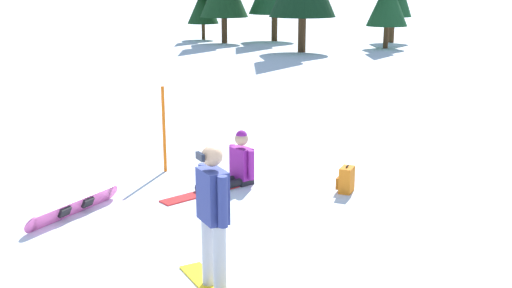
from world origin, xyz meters
name	(u,v)px	position (x,y,z in m)	size (l,w,h in m)	color
ground_plane	(214,267)	(0.00, 0.00, 0.00)	(800.00, 800.00, 0.00)	white
snowboarder_foreground	(213,216)	(0.26, -0.56, 0.93)	(1.33, 1.19, 1.75)	yellow
snowboarder_midground	(234,167)	(-1.07, 3.07, 0.34)	(1.17, 1.72, 0.97)	black
loose_snowboard_far_spare	(75,207)	(-2.74, 0.83, 0.14)	(0.43, 1.88, 0.27)	pink
backpack_orange	(346,180)	(0.84, 3.45, 0.21)	(0.27, 0.33, 0.47)	orange
trail_marker_pole	(164,130)	(-2.60, 3.37, 0.81)	(0.06, 0.06, 1.62)	orange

